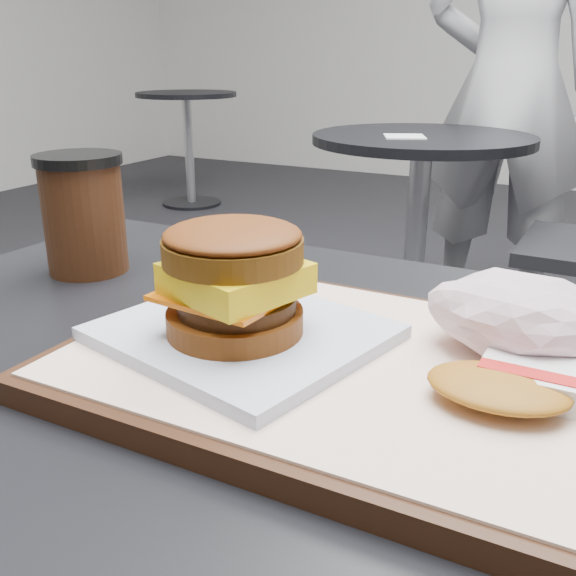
# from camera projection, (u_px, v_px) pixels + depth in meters

# --- Properties ---
(customer_table) EXTENTS (0.80, 0.60, 0.77)m
(customer_table) POSITION_uv_depth(u_px,v_px,m) (256.00, 551.00, 0.56)
(customer_table) COLOR #A5A5AA
(customer_table) RESTS_ON ground
(serving_tray) EXTENTS (0.38, 0.28, 0.02)m
(serving_tray) POSITION_uv_depth(u_px,v_px,m) (334.00, 365.00, 0.46)
(serving_tray) COLOR black
(serving_tray) RESTS_ON customer_table
(breakfast_sandwich) EXTENTS (0.22, 0.21, 0.09)m
(breakfast_sandwich) POSITION_uv_depth(u_px,v_px,m) (237.00, 293.00, 0.46)
(breakfast_sandwich) COLOR white
(breakfast_sandwich) RESTS_ON serving_tray
(hash_brown) EXTENTS (0.12, 0.09, 0.02)m
(hash_brown) POSITION_uv_depth(u_px,v_px,m) (530.00, 384.00, 0.40)
(hash_brown) COLOR white
(hash_brown) RESTS_ON serving_tray
(crumpled_wrapper) EXTENTS (0.13, 0.10, 0.06)m
(crumpled_wrapper) POSITION_uv_depth(u_px,v_px,m) (519.00, 315.00, 0.45)
(crumpled_wrapper) COLOR white
(crumpled_wrapper) RESTS_ON serving_tray
(coffee_cup) EXTENTS (0.09, 0.09, 0.13)m
(coffee_cup) POSITION_uv_depth(u_px,v_px,m) (83.00, 211.00, 0.68)
(coffee_cup) COLOR #391C0D
(coffee_cup) RESTS_ON customer_table
(neighbor_table) EXTENTS (0.70, 0.70, 0.75)m
(neighbor_table) POSITION_uv_depth(u_px,v_px,m) (419.00, 197.00, 2.09)
(neighbor_table) COLOR black
(neighbor_table) RESTS_ON ground
(napkin) EXTENTS (0.16, 0.16, 0.00)m
(napkin) POSITION_uv_depth(u_px,v_px,m) (405.00, 137.00, 1.96)
(napkin) COLOR white
(napkin) RESTS_ON neighbor_table
(patron) EXTENTS (0.65, 0.43, 1.75)m
(patron) POSITION_uv_depth(u_px,v_px,m) (510.00, 88.00, 2.31)
(patron) COLOR silver
(patron) RESTS_ON ground
(bg_table_mid) EXTENTS (0.66, 0.66, 0.75)m
(bg_table_mid) POSITION_uv_depth(u_px,v_px,m) (188.00, 121.00, 4.27)
(bg_table_mid) COLOR black
(bg_table_mid) RESTS_ON ground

